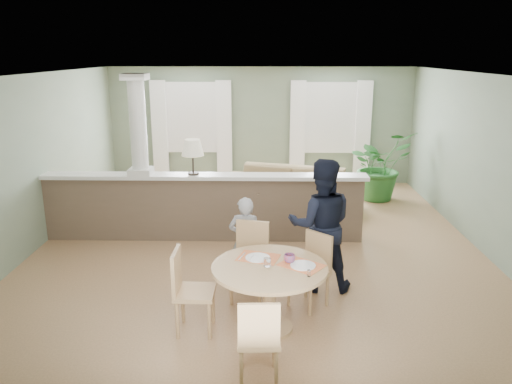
{
  "coord_description": "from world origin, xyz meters",
  "views": [
    {
      "loc": [
        0.12,
        -7.6,
        3.01
      ],
      "look_at": [
        -0.01,
        -1.0,
        1.16
      ],
      "focal_mm": 35.0,
      "sensor_mm": 36.0,
      "label": 1
    }
  ],
  "objects_px": {
    "chair_far_boy": "(250,257)",
    "chair_side": "(188,287)",
    "sofa": "(289,189)",
    "chair_near": "(259,337)",
    "dining_table": "(270,279)",
    "chair_far_man": "(312,266)",
    "man_person": "(321,225)",
    "houseplant": "(380,165)",
    "child_person": "(245,241)"
  },
  "relations": [
    {
      "from": "chair_far_boy",
      "to": "chair_side",
      "type": "distance_m",
      "value": 1.05
    },
    {
      "from": "sofa",
      "to": "chair_near",
      "type": "xyz_separation_m",
      "value": [
        -0.52,
        -5.5,
        0.09
      ]
    },
    {
      "from": "dining_table",
      "to": "chair_near",
      "type": "bearing_deg",
      "value": -96.72
    },
    {
      "from": "chair_far_boy",
      "to": "chair_near",
      "type": "height_order",
      "value": "chair_far_boy"
    },
    {
      "from": "chair_near",
      "to": "chair_side",
      "type": "height_order",
      "value": "chair_side"
    },
    {
      "from": "chair_far_man",
      "to": "man_person",
      "type": "distance_m",
      "value": 0.61
    },
    {
      "from": "houseplant",
      "to": "chair_side",
      "type": "height_order",
      "value": "houseplant"
    },
    {
      "from": "houseplant",
      "to": "chair_near",
      "type": "distance_m",
      "value": 6.66
    },
    {
      "from": "chair_near",
      "to": "child_person",
      "type": "relative_size",
      "value": 0.73
    },
    {
      "from": "sofa",
      "to": "dining_table",
      "type": "xyz_separation_m",
      "value": [
        -0.41,
        -4.55,
        0.21
      ]
    },
    {
      "from": "sofa",
      "to": "chair_side",
      "type": "relative_size",
      "value": 2.85
    },
    {
      "from": "sofa",
      "to": "child_person",
      "type": "xyz_separation_m",
      "value": [
        -0.73,
        -3.39,
        0.21
      ]
    },
    {
      "from": "chair_far_boy",
      "to": "chair_far_man",
      "type": "height_order",
      "value": "chair_far_boy"
    },
    {
      "from": "dining_table",
      "to": "man_person",
      "type": "bearing_deg",
      "value": 58.01
    },
    {
      "from": "chair_far_boy",
      "to": "child_person",
      "type": "height_order",
      "value": "child_person"
    },
    {
      "from": "chair_near",
      "to": "houseplant",
      "type": "bearing_deg",
      "value": -114.1
    },
    {
      "from": "houseplant",
      "to": "chair_near",
      "type": "height_order",
      "value": "houseplant"
    },
    {
      "from": "chair_far_man",
      "to": "chair_near",
      "type": "xyz_separation_m",
      "value": [
        -0.63,
        -1.54,
        -0.01
      ]
    },
    {
      "from": "sofa",
      "to": "chair_far_boy",
      "type": "relative_size",
      "value": 2.78
    },
    {
      "from": "chair_near",
      "to": "man_person",
      "type": "xyz_separation_m",
      "value": [
        0.77,
        2.0,
        0.39
      ]
    },
    {
      "from": "child_person",
      "to": "chair_side",
      "type": "bearing_deg",
      "value": 68.84
    },
    {
      "from": "dining_table",
      "to": "chair_far_man",
      "type": "relative_size",
      "value": 1.4
    },
    {
      "from": "chair_side",
      "to": "chair_far_man",
      "type": "bearing_deg",
      "value": -65.48
    },
    {
      "from": "sofa",
      "to": "chair_near",
      "type": "distance_m",
      "value": 5.53
    },
    {
      "from": "sofa",
      "to": "dining_table",
      "type": "relative_size",
      "value": 2.14
    },
    {
      "from": "houseplant",
      "to": "sofa",
      "type": "bearing_deg",
      "value": -160.32
    },
    {
      "from": "chair_far_man",
      "to": "chair_side",
      "type": "height_order",
      "value": "chair_side"
    },
    {
      "from": "chair_far_boy",
      "to": "sofa",
      "type": "bearing_deg",
      "value": 92.61
    },
    {
      "from": "child_person",
      "to": "man_person",
      "type": "bearing_deg",
      "value": 178.08
    },
    {
      "from": "child_person",
      "to": "man_person",
      "type": "distance_m",
      "value": 1.02
    },
    {
      "from": "sofa",
      "to": "dining_table",
      "type": "distance_m",
      "value": 4.57
    },
    {
      "from": "houseplant",
      "to": "chair_side",
      "type": "bearing_deg",
      "value": -121.5
    },
    {
      "from": "chair_far_boy",
      "to": "dining_table",
      "type": "bearing_deg",
      "value": -60.17
    },
    {
      "from": "houseplant",
      "to": "dining_table",
      "type": "distance_m",
      "value": 5.73
    },
    {
      "from": "chair_side",
      "to": "man_person",
      "type": "bearing_deg",
      "value": -54.42
    },
    {
      "from": "houseplant",
      "to": "chair_near",
      "type": "relative_size",
      "value": 1.65
    },
    {
      "from": "houseplant",
      "to": "chair_far_man",
      "type": "bearing_deg",
      "value": -111.29
    },
    {
      "from": "chair_far_man",
      "to": "chair_side",
      "type": "relative_size",
      "value": 0.95
    },
    {
      "from": "chair_far_boy",
      "to": "chair_far_man",
      "type": "relative_size",
      "value": 1.08
    },
    {
      "from": "dining_table",
      "to": "man_person",
      "type": "distance_m",
      "value": 1.27
    },
    {
      "from": "chair_side",
      "to": "sofa",
      "type": "bearing_deg",
      "value": -15.42
    },
    {
      "from": "chair_side",
      "to": "man_person",
      "type": "distance_m",
      "value": 1.94
    },
    {
      "from": "chair_side",
      "to": "dining_table",
      "type": "bearing_deg",
      "value": -86.78
    },
    {
      "from": "chair_near",
      "to": "chair_side",
      "type": "relative_size",
      "value": 0.92
    },
    {
      "from": "chair_side",
      "to": "child_person",
      "type": "distance_m",
      "value": 1.34
    },
    {
      "from": "sofa",
      "to": "houseplant",
      "type": "xyz_separation_m",
      "value": [
        1.92,
        0.69,
        0.33
      ]
    },
    {
      "from": "chair_far_man",
      "to": "chair_near",
      "type": "relative_size",
      "value": 1.03
    },
    {
      "from": "chair_far_man",
      "to": "dining_table",
      "type": "bearing_deg",
      "value": -87.82
    },
    {
      "from": "chair_far_man",
      "to": "chair_side",
      "type": "bearing_deg",
      "value": -112.49
    },
    {
      "from": "houseplant",
      "to": "chair_far_boy",
      "type": "relative_size",
      "value": 1.49
    }
  ]
}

